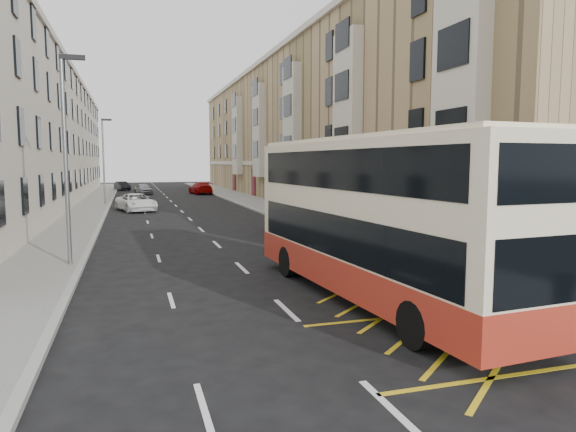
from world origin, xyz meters
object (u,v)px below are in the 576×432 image
object	(u,v)px
street_lamp_near	(67,148)
street_lamp_far	(104,156)
white_van	(136,202)
car_dark	(122,186)
double_decker_front	(375,218)
pedestrian_mid	(567,262)
car_red	(201,188)
car_silver	(143,189)
pedestrian_far	(421,244)
double_decker_rear	(312,203)

from	to	relation	value
street_lamp_near	street_lamp_far	size ratio (longest dim) A/B	1.00
white_van	car_dark	size ratio (longest dim) A/B	1.35
double_decker_front	pedestrian_mid	world-z (taller)	double_decker_front
car_red	car_silver	bearing A→B (deg)	-20.12
street_lamp_near	white_van	xyz separation A→B (m)	(2.72, 23.51, -3.90)
street_lamp_near	car_silver	world-z (taller)	street_lamp_near
street_lamp_near	street_lamp_far	distance (m)	30.00
street_lamp_near	double_decker_front	bearing A→B (deg)	-40.25
double_decker_front	pedestrian_far	distance (m)	5.25
street_lamp_near	double_decker_rear	world-z (taller)	street_lamp_near
street_lamp_far	double_decker_rear	xyz separation A→B (m)	(11.33, -26.20, -2.64)
street_lamp_far	car_red	bearing A→B (deg)	54.22
double_decker_rear	white_van	bearing A→B (deg)	111.74
double_decker_front	car_dark	bearing A→B (deg)	92.83
pedestrian_far	car_dark	world-z (taller)	pedestrian_far
pedestrian_far	street_lamp_far	bearing A→B (deg)	-62.57
street_lamp_far	car_red	distance (m)	19.14
car_silver	car_red	world-z (taller)	car_red
pedestrian_mid	car_dark	world-z (taller)	pedestrian_mid
street_lamp_near	car_silver	bearing A→B (deg)	85.29
double_decker_front	car_dark	size ratio (longest dim) A/B	3.13
car_silver	car_dark	bearing A→B (deg)	91.51
pedestrian_mid	pedestrian_far	world-z (taller)	pedestrian_mid
pedestrian_far	car_silver	world-z (taller)	pedestrian_far
double_decker_front	double_decker_rear	bearing A→B (deg)	75.12
double_decker_front	pedestrian_mid	bearing A→B (deg)	-19.37
car_red	double_decker_rear	bearing A→B (deg)	83.59
pedestrian_mid	car_dark	xyz separation A→B (m)	(-13.67, 66.44, -0.46)
double_decker_rear	pedestrian_mid	bearing A→B (deg)	-76.90
pedestrian_far	car_silver	size ratio (longest dim) A/B	0.41
double_decker_rear	car_red	distance (m)	41.43
street_lamp_near	pedestrian_mid	world-z (taller)	street_lamp_near
double_decker_rear	pedestrian_mid	distance (m)	13.57
double_decker_front	white_van	world-z (taller)	double_decker_front
street_lamp_far	pedestrian_mid	xyz separation A→B (m)	(14.82, -39.28, -3.53)
double_decker_rear	white_van	world-z (taller)	double_decker_rear
pedestrian_far	car_red	distance (m)	49.56
double_decker_rear	car_dark	world-z (taller)	double_decker_rear
double_decker_rear	pedestrian_far	distance (m)	8.32
car_dark	car_red	size ratio (longest dim) A/B	0.74
double_decker_front	double_decker_rear	distance (m)	11.76
white_van	car_silver	distance (m)	23.39
double_decker_rear	car_dark	xyz separation A→B (m)	(-10.18, 53.36, -1.35)
car_red	white_van	bearing A→B (deg)	62.28
double_decker_front	car_red	size ratio (longest dim) A/B	2.32
street_lamp_far	car_silver	world-z (taller)	street_lamp_far
white_van	car_silver	size ratio (longest dim) A/B	1.28
pedestrian_far	car_silver	distance (m)	51.97
street_lamp_far	pedestrian_far	bearing A→B (deg)	-69.47
street_lamp_near	street_lamp_far	bearing A→B (deg)	90.00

